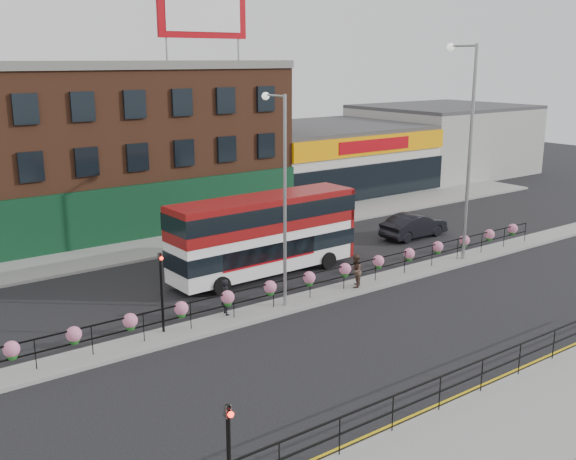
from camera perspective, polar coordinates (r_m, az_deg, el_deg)
ground at (r=30.89m, az=3.33°, el=-5.61°), size 120.00×120.00×0.00m
south_pavement at (r=23.74m, az=22.73°, el=-12.98°), size 60.00×4.00×0.15m
north_pavement at (r=40.37m, az=-7.64°, el=-0.79°), size 60.00×4.00×0.15m
median at (r=30.87m, az=3.34°, el=-5.48°), size 60.00×1.60×0.15m
yellow_line_inner at (r=24.85m, az=18.11°, el=-11.48°), size 60.00×0.10×0.01m
yellow_line_outer at (r=24.76m, az=18.45°, el=-11.60°), size 60.00×0.10×0.01m
brick_building at (r=44.99m, az=-17.35°, el=6.80°), size 25.00×12.21×10.30m
supermarket at (r=55.14m, az=2.90°, el=6.11°), size 15.00×12.25×5.30m
warehouse_east at (r=65.44m, az=12.97°, el=7.51°), size 14.50×12.00×6.30m
billboard at (r=42.90m, az=-7.22°, el=17.78°), size 6.00×0.29×4.40m
median_railing at (r=30.55m, az=3.36°, el=-3.76°), size 30.04×0.56×1.23m
south_railing at (r=22.75m, az=16.13°, el=-11.13°), size 20.04×0.05×1.12m
double_decker_bus at (r=33.04m, az=-1.97°, el=0.22°), size 10.00×2.66×4.02m
car at (r=41.26m, az=10.62°, el=0.37°), size 1.80×4.57×1.48m
pedestrian_a at (r=28.20m, az=-5.28°, el=-5.65°), size 0.70×0.59×1.54m
pedestrian_b at (r=31.49m, az=5.72°, el=-3.47°), size 1.35×1.35×1.57m
lamp_column_west at (r=28.09m, az=-0.55°, el=4.01°), size 0.32×1.58×9.01m
lamp_column_east at (r=36.09m, az=14.88°, el=7.85°), size 0.40×1.95×11.13m
traffic_light_south at (r=15.35m, az=-5.04°, el=-17.40°), size 0.15×0.28×3.65m
traffic_light_median at (r=26.28m, az=-10.70°, el=-3.78°), size 0.15×0.28×3.65m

